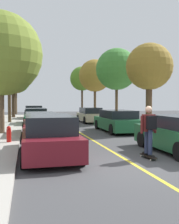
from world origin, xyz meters
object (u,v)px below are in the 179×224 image
(street_tree_left_nearest, at_px, (0,54))
(fire_hydrant, at_px, (9,134))
(street_tree_right_near, at_px, (117,69))
(street_tree_left_far, at_px, (13,78))
(street_tree_right_far, at_px, (95,76))
(skateboard, at_px, (148,156))
(parked_car_left_nearest, at_px, (49,137))
(street_tree_right_farthest, at_px, (82,79))
(skateboarder, at_px, (149,128))
(parked_car_left_near, at_px, (40,124))
(street_tree_left_near, at_px, (9,64))
(parked_car_left_far, at_px, (36,117))
(parked_car_right_far, at_px, (91,115))
(street_tree_right_nearest, at_px, (149,67))
(street_tree_left_farthest, at_px, (15,78))
(parked_car_right_near, at_px, (118,121))
(parked_car_left_farthest, at_px, (34,113))

(street_tree_left_nearest, distance_m, fire_hydrant, 5.37)
(street_tree_right_near, bearing_deg, street_tree_left_far, 137.60)
(street_tree_left_far, distance_m, street_tree_right_far, 9.10)
(street_tree_right_far, distance_m, skateboard, 22.16)
(fire_hydrant, bearing_deg, parked_car_left_nearest, -62.20)
(street_tree_right_farthest, relative_size, skateboarder, 3.99)
(street_tree_left_far, xyz_separation_m, skateboard, (5.32, -22.14, -4.38))
(parked_car_left_near, height_order, street_tree_left_near, street_tree_left_near)
(parked_car_left_near, xyz_separation_m, parked_car_left_far, (0.00, 6.98, 0.02))
(parked_car_left_nearest, height_order, skateboard, parked_car_left_nearest)
(parked_car_right_far, bearing_deg, street_tree_right_nearest, -73.65)
(parked_car_right_far, relative_size, skateboarder, 2.46)
(parked_car_left_near, distance_m, street_tree_right_near, 10.82)
(street_tree_right_farthest, distance_m, skateboarder, 29.03)
(parked_car_right_far, bearing_deg, street_tree_left_farthest, 115.98)
(street_tree_left_nearest, bearing_deg, street_tree_left_far, 90.00)
(street_tree_left_farthest, bearing_deg, street_tree_right_nearest, -67.11)
(parked_car_left_near, relative_size, skateboarder, 2.79)
(parked_car_left_near, relative_size, street_tree_left_nearest, 0.69)
(parked_car_right_near, distance_m, street_tree_left_near, 11.12)
(parked_car_left_nearest, xyz_separation_m, parked_car_right_far, (4.83, 13.76, -0.05))
(parked_car_left_far, relative_size, street_tree_right_near, 0.68)
(street_tree_left_near, bearing_deg, street_tree_right_far, 34.53)
(street_tree_left_nearest, bearing_deg, parked_car_left_far, 71.26)
(parked_car_left_farthest, height_order, street_tree_left_farthest, street_tree_left_farthest)
(parked_car_left_near, height_order, street_tree_right_near, street_tree_right_near)
(parked_car_left_farthest, xyz_separation_m, street_tree_right_farthest, (6.95, 8.41, 4.34))
(street_tree_left_nearest, xyz_separation_m, street_tree_left_farthest, (-0.00, 21.69, 0.45))
(street_tree_left_farthest, bearing_deg, skateboarder, -79.63)
(skateboarder, bearing_deg, parked_car_left_far, 103.26)
(skateboarder, bearing_deg, skateboard, 92.27)
(street_tree_right_nearest, distance_m, street_tree_right_far, 13.76)
(parked_car_left_near, bearing_deg, parked_car_left_farthest, 90.00)
(parked_car_left_farthest, height_order, parked_car_right_far, parked_car_left_farthest)
(street_tree_right_nearest, distance_m, skateboarder, 9.02)
(street_tree_left_far, height_order, street_tree_left_farthest, street_tree_left_farthest)
(parked_car_left_near, distance_m, parked_car_right_far, 9.50)
(skateboarder, bearing_deg, street_tree_right_nearest, 63.91)
(parked_car_left_near, distance_m, street_tree_right_far, 16.80)
(parked_car_right_far, distance_m, street_tree_right_farthest, 14.52)
(street_tree_right_near, relative_size, skateboard, 7.50)
(parked_car_left_farthest, bearing_deg, street_tree_left_near, -113.07)
(parked_car_left_far, distance_m, street_tree_left_near, 5.10)
(parked_car_right_near, xyz_separation_m, street_tree_right_near, (2.11, 6.25, 4.01))
(street_tree_right_farthest, bearing_deg, street_tree_left_near, -124.12)
(fire_hydrant, relative_size, skateboarder, 0.42)
(fire_hydrant, bearing_deg, street_tree_left_nearest, 99.99)
(street_tree_left_near, distance_m, street_tree_right_far, 11.00)
(parked_car_left_nearest, relative_size, skateboarder, 2.59)
(parked_car_left_near, bearing_deg, street_tree_left_farthest, 95.38)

